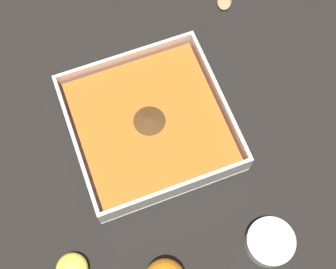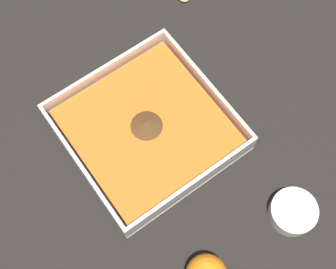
# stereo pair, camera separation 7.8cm
# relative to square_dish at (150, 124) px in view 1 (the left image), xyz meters

# --- Properties ---
(ground_plane) EXTENTS (4.00, 4.00, 0.00)m
(ground_plane) POSITION_rel_square_dish_xyz_m (0.02, -0.02, -0.02)
(ground_plane) COLOR black
(square_dish) EXTENTS (0.26, 0.26, 0.05)m
(square_dish) POSITION_rel_square_dish_xyz_m (0.00, 0.00, 0.00)
(square_dish) COLOR silver
(square_dish) RESTS_ON ground_plane
(spice_bowl) EXTENTS (0.08, 0.08, 0.03)m
(spice_bowl) POSITION_rel_square_dish_xyz_m (0.11, -0.25, -0.00)
(spice_bowl) COLOR silver
(spice_bowl) RESTS_ON ground_plane
(lemon_half) EXTENTS (0.05, 0.05, 0.03)m
(lemon_half) POSITION_rel_square_dish_xyz_m (-0.19, -0.18, -0.00)
(lemon_half) COLOR #EFDB4C
(lemon_half) RESTS_ON ground_plane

